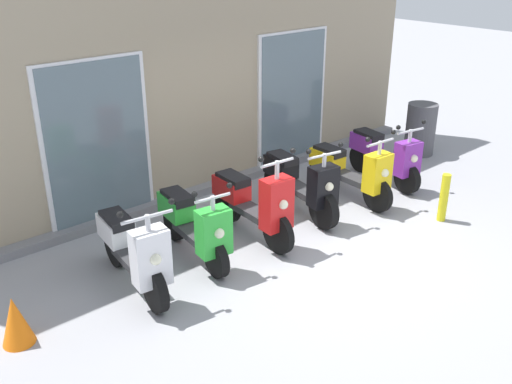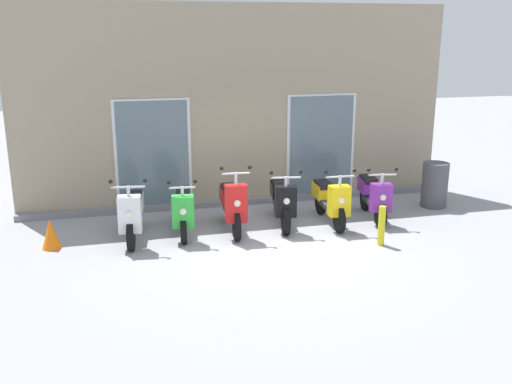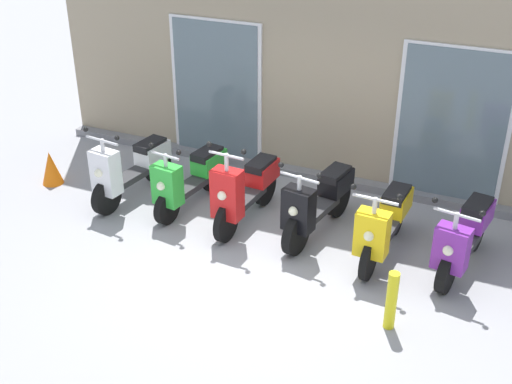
% 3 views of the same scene
% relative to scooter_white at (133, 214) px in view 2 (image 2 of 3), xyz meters
% --- Properties ---
extents(ground_plane, '(40.00, 40.00, 0.00)m').
position_rel_scooter_white_xyz_m(ground_plane, '(2.34, -0.82, -0.48)').
color(ground_plane, '#939399').
extents(storefront_facade, '(9.12, 0.50, 4.15)m').
position_rel_scooter_white_xyz_m(storefront_facade, '(2.34, 1.88, 1.52)').
color(storefront_facade, gray).
rests_on(storefront_facade, ground_plane).
extents(scooter_white, '(0.62, 1.64, 1.24)m').
position_rel_scooter_white_xyz_m(scooter_white, '(0.00, 0.00, 0.00)').
color(scooter_white, black).
rests_on(scooter_white, ground_plane).
extents(scooter_green, '(0.57, 1.56, 1.14)m').
position_rel_scooter_white_xyz_m(scooter_green, '(0.91, 0.11, -0.02)').
color(scooter_green, black).
rests_on(scooter_green, ground_plane).
extents(scooter_red, '(0.56, 1.65, 1.34)m').
position_rel_scooter_white_xyz_m(scooter_red, '(1.80, 0.03, 0.03)').
color(scooter_red, black).
rests_on(scooter_red, ground_plane).
extents(scooter_black, '(0.65, 1.69, 1.19)m').
position_rel_scooter_white_xyz_m(scooter_black, '(2.80, 0.16, -0.01)').
color(scooter_black, black).
rests_on(scooter_black, ground_plane).
extents(scooter_yellow, '(0.61, 1.66, 1.19)m').
position_rel_scooter_white_xyz_m(scooter_yellow, '(3.72, 0.00, -0.01)').
color(scooter_yellow, black).
rests_on(scooter_yellow, ground_plane).
extents(scooter_purple, '(0.65, 1.55, 1.14)m').
position_rel_scooter_white_xyz_m(scooter_purple, '(4.66, 0.08, -0.03)').
color(scooter_purple, black).
rests_on(scooter_purple, ground_plane).
extents(traffic_cone, '(0.32, 0.32, 0.52)m').
position_rel_scooter_white_xyz_m(traffic_cone, '(-1.38, -0.10, -0.22)').
color(traffic_cone, orange).
rests_on(traffic_cone, ground_plane).
extents(trash_bin, '(0.54, 0.54, 0.94)m').
position_rel_scooter_white_xyz_m(trash_bin, '(6.26, 0.49, -0.01)').
color(trash_bin, '#4C4C51').
rests_on(trash_bin, ground_plane).
extents(curb_bollard, '(0.12, 0.12, 0.70)m').
position_rel_scooter_white_xyz_m(curb_bollard, '(4.14, -1.35, -0.13)').
color(curb_bollard, yellow).
rests_on(curb_bollard, ground_plane).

